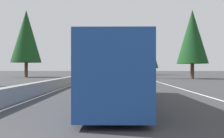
{
  "coord_description": "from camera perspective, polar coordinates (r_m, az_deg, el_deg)",
  "views": [
    {
      "loc": [
        -4.14,
        -5.24,
        1.85
      ],
      "look_at": [
        58.62,
        -4.61,
        1.88
      ],
      "focal_mm": 35.58,
      "sensor_mm": 36.0,
      "label": 1
    }
  ],
  "objects": [
    {
      "name": "minivan_far_right",
      "position": [
        50.89,
        0.82,
        -1.04
      ],
      "size": [
        5.0,
        1.95,
        1.69
      ],
      "color": "#1E4793",
      "rests_on": "ground"
    },
    {
      "name": "shoulder_stripe_right",
      "position": [
        74.42,
        5.41,
        -1.44
      ],
      "size": [
        160.0,
        0.16,
        0.01
      ],
      "primitive_type": "cube",
      "color": "silver",
      "rests_on": "ground"
    },
    {
      "name": "sedan_near_right",
      "position": [
        106.76,
        -1.26,
        -0.65
      ],
      "size": [
        4.4,
        1.8,
        1.47
      ],
      "color": "#1E4793",
      "rests_on": "ground"
    },
    {
      "name": "conifer_right_near",
      "position": [
        45.63,
        19.94,
        7.82
      ],
      "size": [
        5.84,
        5.84,
        13.28
      ],
      "color": "#4C3823",
      "rests_on": "ground"
    },
    {
      "name": "bus_mid_center",
      "position": [
        12.25,
        0.47,
        -0.65
      ],
      "size": [
        11.5,
        2.55,
        3.1
      ],
      "color": "#1E4793",
      "rests_on": "ground"
    },
    {
      "name": "median_barrier",
      "position": [
        84.33,
        -3.19,
        -0.98
      ],
      "size": [
        180.0,
        0.56,
        0.9
      ],
      "primitive_type": "cube",
      "color": "gray",
      "rests_on": "ground"
    },
    {
      "name": "conifer_right_far",
      "position": [
        81.7,
        10.32,
        2.93
      ],
      "size": [
        4.39,
        4.39,
        9.97
      ],
      "color": "#4C3823",
      "rests_on": "ground"
    },
    {
      "name": "pickup_mid_left",
      "position": [
        60.26,
        4.12,
        -0.91
      ],
      "size": [
        5.6,
        2.0,
        1.86
      ],
      "color": "maroon",
      "rests_on": "ground"
    },
    {
      "name": "ground_plane",
      "position": [
        64.38,
        -4.1,
        -1.67
      ],
      "size": [
        320.0,
        320.0,
        0.0
      ],
      "primitive_type": "plane",
      "color": "#38383A"
    },
    {
      "name": "sign_gantry_overhead",
      "position": [
        44.01,
        1.61,
        4.46
      ],
      "size": [
        0.5,
        12.68,
        6.65
      ],
      "color": "gray",
      "rests_on": "ground"
    },
    {
      "name": "conifer_left_near",
      "position": [
        55.23,
        -21.19,
        7.84
      ],
      "size": [
        6.8,
        6.8,
        15.45
      ],
      "color": "#4C3823",
      "rests_on": "ground"
    },
    {
      "name": "oncoming_near",
      "position": [
        69.77,
        -8.94,
        -0.98
      ],
      "size": [
        4.4,
        1.8,
        1.47
      ],
      "rotation": [
        0.0,
        0.0,
        3.14
      ],
      "color": "#2D6B38",
      "rests_on": "ground"
    },
    {
      "name": "conifer_right_mid",
      "position": [
        70.63,
        9.62,
        3.61
      ],
      "size": [
        4.58,
        4.58,
        10.41
      ],
      "color": "#4C3823",
      "rests_on": "ground"
    },
    {
      "name": "box_truck_far_center",
      "position": [
        43.42,
        -3.83,
        -0.34
      ],
      "size": [
        8.5,
        2.4,
        2.95
      ],
      "color": "white",
      "rests_on": "ground"
    },
    {
      "name": "shoulder_stripe_median",
      "position": [
        74.33,
        -3.28,
        -1.45
      ],
      "size": [
        160.0,
        0.16,
        0.01
      ],
      "primitive_type": "cube",
      "color": "silver",
      "rests_on": "ground"
    }
  ]
}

